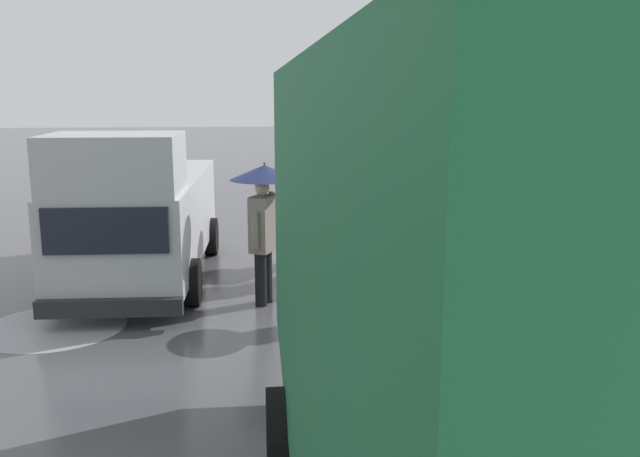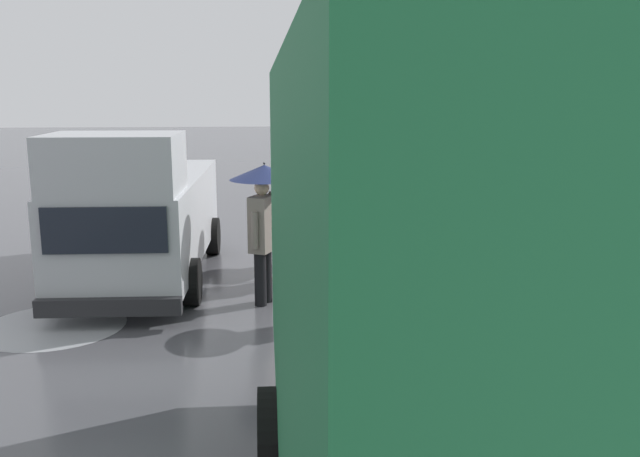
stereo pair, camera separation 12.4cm
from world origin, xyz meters
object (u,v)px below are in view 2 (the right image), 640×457
object	(u,v)px
hand_dolly_boxes	(293,237)
pedestrian_far_side	(264,200)
box_truck_background	(515,347)
shopping_cart_vendor	(344,251)
pedestrian_white_side	(306,182)
cargo_van_parked_right	(141,213)
pedestrian_pink_side	(380,206)
pedestrian_black_side	(356,177)

from	to	relation	value
hand_dolly_boxes	pedestrian_far_side	bearing A→B (deg)	65.66
box_truck_background	pedestrian_far_side	xyz separation A→B (m)	(1.29, -6.88, -0.35)
pedestrian_far_side	shopping_cart_vendor	bearing A→B (deg)	-146.16
hand_dolly_boxes	pedestrian_white_side	size ratio (longest dim) A/B	0.65
box_truck_background	pedestrian_white_side	world-z (taller)	box_truck_background
pedestrian_far_side	cargo_van_parked_right	bearing A→B (deg)	-33.55
cargo_van_parked_right	pedestrian_pink_side	xyz separation A→B (m)	(-3.69, 1.98, 0.41)
shopping_cart_vendor	pedestrian_black_side	world-z (taller)	pedestrian_black_side
box_truck_background	pedestrian_pink_side	xyz separation A→B (m)	(-0.35, -6.26, -0.35)
box_truck_background	pedestrian_white_side	distance (m)	8.94
box_truck_background	pedestrian_pink_side	size ratio (longest dim) A/B	3.84
pedestrian_black_side	pedestrian_white_side	size ratio (longest dim) A/B	1.00
pedestrian_pink_side	pedestrian_white_side	world-z (taller)	same
box_truck_background	pedestrian_black_side	xyz separation A→B (m)	(-0.44, -9.49, -0.35)
cargo_van_parked_right	box_truck_background	bearing A→B (deg)	112.02
pedestrian_pink_side	box_truck_background	bearing A→B (deg)	86.76
hand_dolly_boxes	pedestrian_pink_side	size ratio (longest dim) A/B	0.65
hand_dolly_boxes	pedestrian_black_side	bearing A→B (deg)	-128.77
pedestrian_pink_side	pedestrian_far_side	size ratio (longest dim) A/B	1.00
box_truck_background	hand_dolly_boxes	bearing A→B (deg)	-84.18
box_truck_background	shopping_cart_vendor	size ratio (longest dim) A/B	8.11
cargo_van_parked_right	pedestrian_white_side	bearing A→B (deg)	-166.42
cargo_van_parked_right	box_truck_background	world-z (taller)	box_truck_background
pedestrian_pink_side	hand_dolly_boxes	bearing A→B (deg)	-55.31
cargo_van_parked_right	pedestrian_far_side	size ratio (longest dim) A/B	2.51
cargo_van_parked_right	hand_dolly_boxes	xyz separation A→B (m)	(-2.52, 0.30, -0.39)
hand_dolly_boxes	pedestrian_black_side	distance (m)	2.15
box_truck_background	hand_dolly_boxes	xyz separation A→B (m)	(0.81, -7.94, -1.15)
shopping_cart_vendor	pedestrian_far_side	distance (m)	1.88
pedestrian_black_side	hand_dolly_boxes	bearing A→B (deg)	51.23
cargo_van_parked_right	shopping_cart_vendor	distance (m)	3.44
shopping_cart_vendor	pedestrian_pink_side	bearing A→B (deg)	102.40
hand_dolly_boxes	cargo_van_parked_right	bearing A→B (deg)	-6.73
box_truck_background	hand_dolly_boxes	size ratio (longest dim) A/B	5.94
hand_dolly_boxes	pedestrian_pink_side	bearing A→B (deg)	124.69
cargo_van_parked_right	pedestrian_pink_side	world-z (taller)	cargo_van_parked_right
pedestrian_white_side	pedestrian_far_side	distance (m)	2.17
hand_dolly_boxes	pedestrian_far_side	distance (m)	1.41
pedestrian_black_side	pedestrian_pink_side	bearing A→B (deg)	88.50
shopping_cart_vendor	pedestrian_far_side	world-z (taller)	pedestrian_far_side
pedestrian_far_side	box_truck_background	bearing A→B (deg)	100.60
cargo_van_parked_right	pedestrian_pink_side	size ratio (longest dim) A/B	2.51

